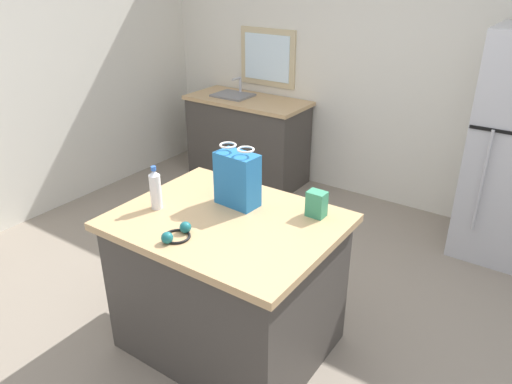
% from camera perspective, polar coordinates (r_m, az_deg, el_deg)
% --- Properties ---
extents(ground, '(6.57, 6.57, 0.00)m').
position_cam_1_polar(ground, '(3.45, 1.10, -15.24)').
color(ground, gray).
extents(back_wall, '(5.48, 0.13, 2.67)m').
position_cam_1_polar(back_wall, '(4.84, 16.92, 13.55)').
color(back_wall, silver).
rests_on(back_wall, ground).
extents(kitchen_island, '(1.26, 0.99, 0.91)m').
position_cam_1_polar(kitchen_island, '(3.05, -3.25, -10.56)').
color(kitchen_island, '#423D38').
rests_on(kitchen_island, ground).
extents(sink_counter, '(1.32, 0.61, 1.10)m').
position_cam_1_polar(sink_counter, '(5.42, -1.03, 6.31)').
color(sink_counter, '#423D38').
rests_on(sink_counter, ground).
extents(shopping_bag, '(0.26, 0.16, 0.37)m').
position_cam_1_polar(shopping_bag, '(2.89, -2.19, 1.55)').
color(shopping_bag, '#236BAD').
rests_on(shopping_bag, kitchen_island).
extents(small_box, '(0.11, 0.08, 0.15)m').
position_cam_1_polar(small_box, '(2.82, 7.08, -1.39)').
color(small_box, '#388E66').
rests_on(small_box, kitchen_island).
extents(bottle, '(0.07, 0.07, 0.27)m').
position_cam_1_polar(bottle, '(2.92, -11.64, 0.30)').
color(bottle, white).
rests_on(bottle, kitchen_island).
extents(ear_defenders, '(0.16, 0.20, 0.06)m').
position_cam_1_polar(ear_defenders, '(2.64, -9.25, -4.85)').
color(ear_defenders, black).
rests_on(ear_defenders, kitchen_island).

